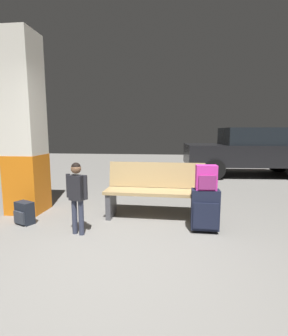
% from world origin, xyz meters
% --- Properties ---
extents(ground_plane, '(18.00, 18.00, 0.10)m').
position_xyz_m(ground_plane, '(0.00, 4.00, -0.05)').
color(ground_plane, gray).
extents(structural_pillar, '(0.57, 0.57, 3.00)m').
position_xyz_m(structural_pillar, '(-1.87, 1.63, 1.49)').
color(structural_pillar, orange).
rests_on(structural_pillar, ground_plane).
extents(bench, '(1.62, 0.57, 0.89)m').
position_xyz_m(bench, '(0.36, 1.56, 0.44)').
color(bench, tan).
rests_on(bench, ground_plane).
extents(suitcase, '(0.38, 0.24, 0.60)m').
position_xyz_m(suitcase, '(1.09, 1.01, 0.32)').
color(suitcase, '#191E33').
rests_on(suitcase, ground_plane).
extents(backpack_bright, '(0.28, 0.20, 0.34)m').
position_xyz_m(backpack_bright, '(1.09, 1.01, 0.77)').
color(backpack_bright, '#D833A5').
rests_on(backpack_bright, suitcase).
extents(child, '(0.32, 0.23, 0.99)m').
position_xyz_m(child, '(-0.64, 0.75, 0.61)').
color(child, '#33384C').
rests_on(child, ground_plane).
extents(backpack_dark_floor, '(0.32, 0.28, 0.34)m').
position_xyz_m(backpack_dark_floor, '(-1.59, 1.04, 0.17)').
color(backpack_dark_floor, '#1E232D').
rests_on(backpack_dark_floor, ground_plane).
extents(parked_car_near, '(4.18, 1.97, 1.51)m').
position_xyz_m(parked_car_near, '(3.17, 5.88, 0.81)').
color(parked_car_near, black).
rests_on(parked_car_near, ground_plane).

